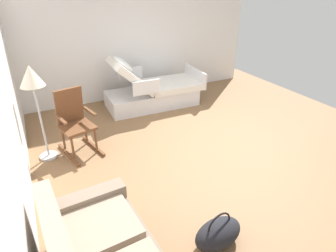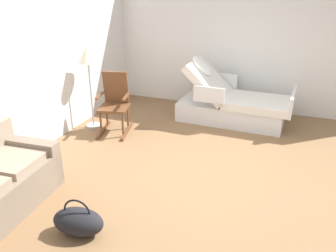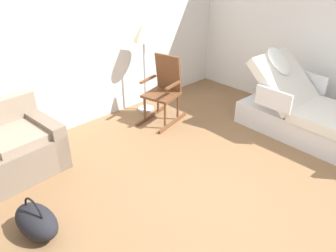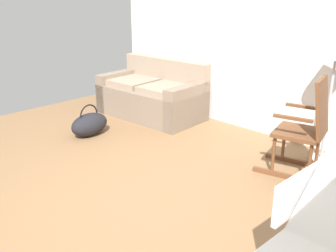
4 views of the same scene
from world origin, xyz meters
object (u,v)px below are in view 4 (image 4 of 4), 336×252
(floor_lamp, at_px, (336,54))
(rocking_chair, at_px, (306,129))
(couch, at_px, (152,96))
(duffel_bag, at_px, (90,124))

(floor_lamp, bearing_deg, rocking_chair, -91.13)
(couch, height_order, rocking_chair, rocking_chair)
(couch, distance_m, duffel_bag, 1.19)
(duffel_bag, bearing_deg, couch, 90.95)
(rocking_chair, distance_m, duffel_bag, 2.76)
(couch, bearing_deg, floor_lamp, 5.27)
(couch, distance_m, rocking_chair, 2.61)
(couch, xyz_separation_m, rocking_chair, (2.59, -0.23, 0.20))
(couch, height_order, duffel_bag, couch)
(rocking_chair, distance_m, floor_lamp, 0.87)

